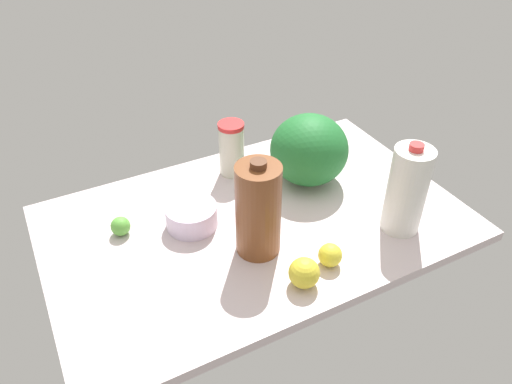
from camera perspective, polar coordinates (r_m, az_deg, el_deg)
name	(u,v)px	position (r cm, az deg, el deg)	size (l,w,h in cm)	color
countertop	(256,223)	(147.72, 0.00, -3.58)	(120.00, 76.00, 3.00)	beige
chocolate_milk_jug	(258,210)	(128.76, 0.26, -2.04)	(11.98, 11.98, 28.44)	brown
watermelon	(309,150)	(157.72, 6.09, 4.82)	(24.62, 24.62, 22.41)	#227130
mixing_bowl	(192,216)	(143.80, -7.38, -2.72)	(14.76, 14.76, 6.80)	silver
tumbler_cup	(232,149)	(161.36, -2.80, 4.97)	(8.37, 8.37, 18.38)	beige
milk_jug	(407,190)	(142.23, 16.86, 0.21)	(10.89, 10.89, 27.72)	white
lemon_by_jug	(304,273)	(125.93, 5.52, -9.18)	(7.92, 7.92, 7.92)	yellow
lemon_loose	(330,255)	(132.40, 8.47, -7.14)	(6.34, 6.34, 6.34)	yellow
lime_near_front	(301,137)	(180.63, 5.12, 6.26)	(5.75, 5.75, 5.75)	#62AB2E
lime_far_back	(121,226)	(145.23, -15.22, -3.79)	(5.49, 5.49, 5.49)	#5CAC3E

